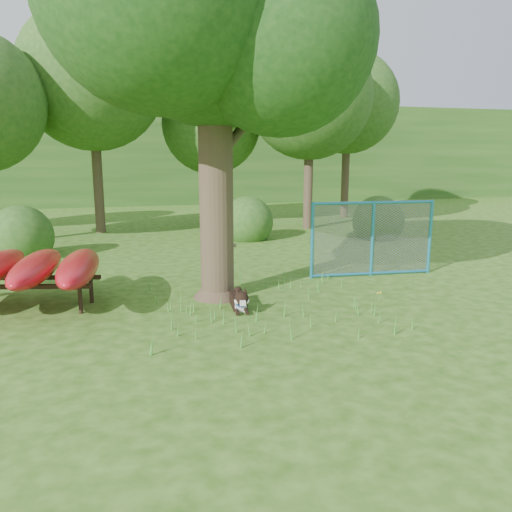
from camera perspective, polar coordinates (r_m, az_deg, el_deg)
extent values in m
plane|color=#285310|center=(8.51, 0.82, -8.23)|extent=(80.00, 80.00, 0.00)
cylinder|color=#3C2E20|center=(9.96, -4.61, 10.13)|extent=(0.90, 0.90, 5.29)
cone|color=#3C2E20|center=(10.29, -4.40, -3.25)|extent=(1.35, 1.35, 0.53)
sphere|color=#163F12|center=(11.63, -0.32, 23.46)|extent=(3.81, 3.81, 3.81)
sphere|color=#163F12|center=(9.52, 2.83, 23.56)|extent=(3.39, 3.39, 3.39)
cylinder|color=#3C2E20|center=(10.36, -1.72, 14.30)|extent=(1.20, 1.19, 1.13)
cylinder|color=#3C2E20|center=(9.89, -8.08, 16.80)|extent=(1.25, 0.28, 1.08)
cylinder|color=#706454|center=(10.27, -3.19, -1.20)|extent=(0.12, 0.12, 1.25)
cylinder|color=#706454|center=(10.18, -3.22, 1.17)|extent=(0.34, 0.08, 0.07)
cylinder|color=black|center=(9.75, -19.43, -4.80)|extent=(0.10, 0.10, 0.50)
cylinder|color=black|center=(10.39, -18.31, -3.75)|extent=(0.10, 0.10, 0.50)
cube|color=black|center=(10.15, -26.51, -3.17)|extent=(2.92, 0.75, 0.08)
cube|color=black|center=(10.77, -25.01, -2.27)|extent=(2.92, 0.75, 0.08)
ellipsoid|color=red|center=(10.24, -23.84, -1.22)|extent=(0.95, 3.03, 0.48)
ellipsoid|color=red|center=(9.98, -19.60, -1.22)|extent=(0.85, 3.01, 0.48)
cube|color=black|center=(9.64, -2.05, -5.13)|extent=(0.32, 0.71, 0.24)
cube|color=white|center=(9.36, -1.80, -5.69)|extent=(0.23, 0.16, 0.22)
sphere|color=black|center=(9.14, -1.65, -4.89)|extent=(0.26, 0.26, 0.26)
cube|color=white|center=(9.04, -1.54, -5.34)|extent=(0.11, 0.15, 0.09)
sphere|color=white|center=(9.12, -2.13, -5.18)|extent=(0.12, 0.12, 0.12)
sphere|color=white|center=(9.14, -1.14, -5.14)|extent=(0.12, 0.12, 0.12)
cone|color=black|center=(9.13, -2.13, -4.00)|extent=(0.12, 0.13, 0.12)
cone|color=black|center=(9.15, -1.26, -3.97)|extent=(0.10, 0.12, 0.12)
cylinder|color=black|center=(9.23, -2.22, -6.34)|extent=(0.10, 0.30, 0.07)
cylinder|color=black|center=(9.25, -1.12, -6.29)|extent=(0.10, 0.30, 0.07)
sphere|color=black|center=(9.98, -2.07, -3.96)|extent=(0.16, 0.16, 0.16)
torus|color=blue|center=(9.23, -1.72, -5.11)|extent=(0.25, 0.09, 0.25)
cylinder|color=teal|center=(11.77, 6.43, 1.75)|extent=(0.09, 0.09, 1.81)
cylinder|color=teal|center=(12.30, 13.16, 1.94)|extent=(0.09, 0.09, 1.81)
cylinder|color=teal|center=(12.98, 19.26, 2.08)|extent=(0.09, 0.09, 1.81)
cylinder|color=teal|center=(12.19, 13.34, 5.95)|extent=(3.01, 0.29, 0.07)
cylinder|color=teal|center=(12.46, 12.98, -1.94)|extent=(3.01, 0.29, 0.07)
plane|color=gray|center=(12.30, 13.16, 1.94)|extent=(3.01, 0.22, 3.02)
cylinder|color=#45922F|center=(10.28, 13.89, -4.60)|extent=(0.01, 0.01, 0.17)
sphere|color=yellow|center=(10.25, 13.91, -4.13)|extent=(0.03, 0.03, 0.03)
sphere|color=yellow|center=(10.28, 14.03, -4.04)|extent=(0.03, 0.03, 0.03)
sphere|color=yellow|center=(10.27, 13.71, -4.15)|extent=(0.03, 0.03, 0.03)
sphere|color=yellow|center=(10.24, 14.07, -4.15)|extent=(0.03, 0.03, 0.03)
sphere|color=yellow|center=(10.23, 13.88, -4.11)|extent=(0.03, 0.03, 0.03)
cylinder|color=#3C2E20|center=(19.72, -17.73, 10.15)|extent=(0.36, 0.36, 5.25)
sphere|color=#26501A|center=(19.92, -18.27, 18.80)|extent=(5.20, 5.20, 5.20)
cylinder|color=#3C2E20|center=(21.06, -5.04, 8.77)|extent=(0.36, 0.36, 3.85)
sphere|color=#26501A|center=(21.07, -5.15, 14.75)|extent=(4.00, 4.00, 4.00)
cylinder|color=#3C2E20|center=(20.05, 6.02, 9.93)|extent=(0.36, 0.36, 4.76)
sphere|color=#26501A|center=(20.17, 6.19, 17.67)|extent=(4.80, 4.80, 4.80)
cylinder|color=#3C2E20|center=(23.99, 10.20, 10.20)|extent=(0.36, 0.36, 4.90)
sphere|color=#26501A|center=(24.11, 10.45, 16.86)|extent=(4.60, 4.60, 4.60)
sphere|color=#26501A|center=(15.72, -25.09, -0.20)|extent=(1.80, 1.80, 1.80)
sphere|color=#26501A|center=(18.18, 13.70, 1.99)|extent=(1.80, 1.80, 1.80)
sphere|color=#26501A|center=(17.46, -0.99, 1.94)|extent=(1.80, 1.80, 1.80)
cube|color=#26501A|center=(35.77, -11.84, 11.33)|extent=(80.00, 12.00, 6.00)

